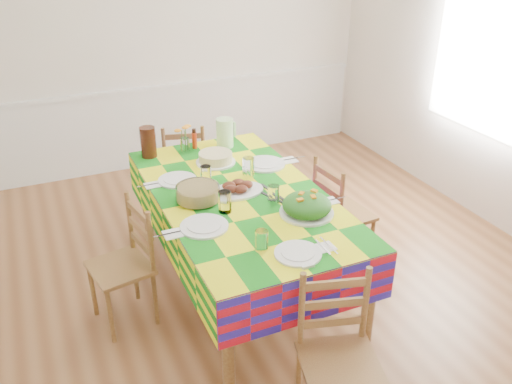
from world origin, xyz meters
The scene contains 23 objects.
room centered at (0.00, 0.00, 1.35)m, with size 4.58×5.08×2.78m.
wainscot centered at (0.00, 2.48, 0.49)m, with size 4.41×0.06×0.92m.
window_right centered at (2.23, 0.30, 1.50)m, with size 1.40×1.40×0.00m, color white.
dining_table centered at (-0.27, -0.08, 0.73)m, with size 1.14×2.12×0.82m.
setting_near_head centered at (-0.31, -0.89, 0.85)m, with size 0.45×0.30×0.13m.
setting_left_near centered at (-0.59, -0.37, 0.86)m, with size 0.56×0.34×0.15m.
setting_left_far centered at (-0.56, 0.25, 0.86)m, with size 0.53×0.31×0.14m.
setting_right_near centered at (0.00, -0.40, 0.86)m, with size 0.54×0.31×0.14m.
setting_right_far centered at (0.03, 0.24, 0.86)m, with size 0.61×0.35×0.16m.
meat_platter centered at (-0.28, -0.05, 0.85)m, with size 0.38×0.28×0.07m.
salad_platter centered at (0.02, -0.53, 0.88)m, with size 0.36×0.36×0.15m.
pasta_bowl centered at (-0.57, -0.06, 0.88)m, with size 0.30×0.30×0.11m.
cake centered at (-0.24, 0.48, 0.87)m, with size 0.31×0.31×0.09m.
serving_utensils centered at (-0.08, -0.19, 0.83)m, with size 0.15×0.34×0.01m.
flower_vase centered at (-0.40, 0.78, 0.93)m, with size 0.15×0.13×0.24m.
hot_sauce centered at (-0.30, 0.84, 0.91)m, with size 0.04×0.04×0.17m, color red.
green_pitcher centered at (-0.05, 0.78, 0.95)m, with size 0.14×0.14×0.25m, color #BDF1AA.
tea_pitcher centered at (-0.69, 0.83, 0.95)m, with size 0.13×0.13×0.25m, color black.
name_card centered at (-0.26, -1.07, 0.83)m, with size 0.08×0.02×0.02m, color white.
chair_near centered at (-0.26, -1.42, 0.46)m, with size 0.51×0.49×0.94m.
chair_far centered at (-0.28, 1.26, 0.45)m, with size 0.49×0.48×0.92m.
chair_left centered at (-1.12, -0.08, 0.45)m, with size 0.45×0.46×0.90m.
chair_right centered at (0.58, -0.09, 0.46)m, with size 0.42×0.44×0.93m.
Camera 1 is at (-1.55, -3.24, 2.60)m, focal length 38.00 mm.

